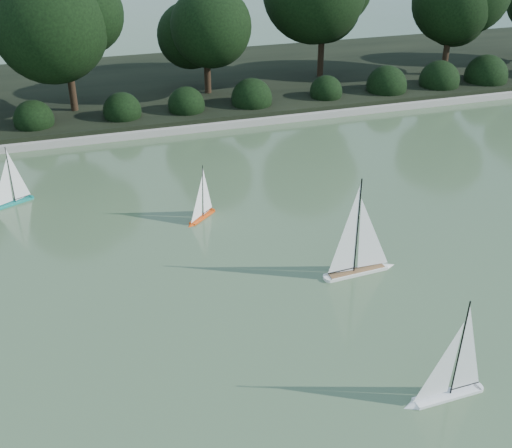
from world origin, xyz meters
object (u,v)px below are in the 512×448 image
at_px(sailboat_orange, 200,211).
at_px(sailboat_teal, 9,196).
at_px(sailboat_white_b, 363,257).
at_px(sailboat_white_a, 444,383).

distance_m(sailboat_orange, sailboat_teal, 4.09).
height_order(sailboat_white_b, sailboat_teal, sailboat_white_b).
bearing_deg(sailboat_white_b, sailboat_orange, 128.17).
distance_m(sailboat_white_a, sailboat_teal, 9.49).
bearing_deg(sailboat_orange, sailboat_teal, 153.03).
bearing_deg(sailboat_teal, sailboat_white_a, -54.95).
xyz_separation_m(sailboat_white_a, sailboat_orange, (-1.81, 5.92, -0.07)).
relative_size(sailboat_white_b, sailboat_orange, 1.58).
bearing_deg(sailboat_white_b, sailboat_teal, 141.47).
xyz_separation_m(sailboat_white_b, sailboat_teal, (-5.84, 4.65, -0.08)).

